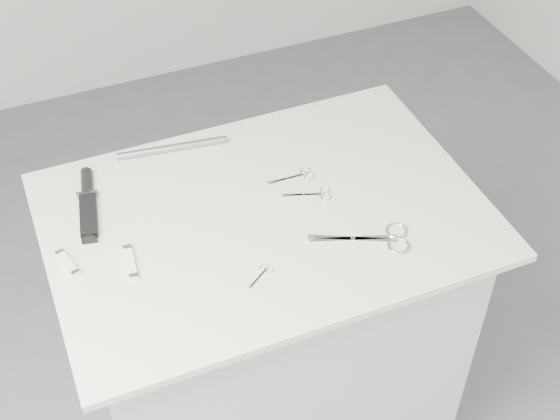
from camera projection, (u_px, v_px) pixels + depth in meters
name	position (u px, v px, depth m)	size (l,w,h in m)	color
plinth	(268.00, 337.00, 2.12)	(0.90, 0.60, 0.90)	#B6B6B4
display_board	(266.00, 216.00, 1.80)	(1.00, 0.70, 0.02)	beige
large_shears	(382.00, 238.00, 1.73)	(0.22, 0.14, 0.01)	silver
embroidery_scissors_a	(298.00, 176.00, 1.88)	(0.12, 0.05, 0.00)	silver
embroidery_scissors_b	(316.00, 194.00, 1.84)	(0.11, 0.06, 0.00)	silver
tiny_scissors	(262.00, 274.00, 1.66)	(0.07, 0.06, 0.00)	silver
sheathed_knife	(88.00, 200.00, 1.81)	(0.07, 0.23, 0.03)	black
pocket_knife_a	(131.00, 262.00, 1.67)	(0.03, 0.10, 0.01)	white
pocket_knife_b	(68.00, 263.00, 1.67)	(0.04, 0.08, 0.01)	white
metal_rail	(172.00, 148.00, 1.95)	(0.02, 0.02, 0.28)	gray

